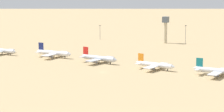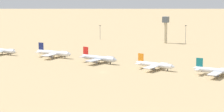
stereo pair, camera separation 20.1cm
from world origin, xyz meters
name	(u,v)px [view 1 (the left image)]	position (x,y,z in m)	size (l,w,h in m)	color
ground	(103,72)	(0.00, 0.00, 0.00)	(4000.00, 4000.00, 0.00)	tan
parked_jet_navy_0	(1,50)	(-113.00, 21.74, 3.34)	(30.83, 25.88, 10.19)	silver
parked_jet_navy_1	(53,53)	(-66.81, 31.90, 3.65)	(33.70, 28.32, 11.14)	white
parked_jet_red_2	(98,58)	(-22.66, 29.21, 3.64)	(33.64, 28.34, 11.11)	silver
parked_jet_orange_3	(155,65)	(25.12, 26.59, 3.39)	(31.28, 26.30, 10.34)	white
parked_jet_teal_4	(217,71)	(69.69, 26.53, 3.60)	(33.21, 27.85, 10.99)	silver
control_tower	(165,27)	(-29.12, 157.05, 15.39)	(5.20, 5.20, 25.51)	#C6B793
light_pole_mid	(100,31)	(-98.08, 148.20, 8.41)	(1.80, 0.50, 14.44)	#59595E
light_pole_east	(186,33)	(-10.43, 162.09, 10.08)	(1.80, 0.50, 17.69)	#59595E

